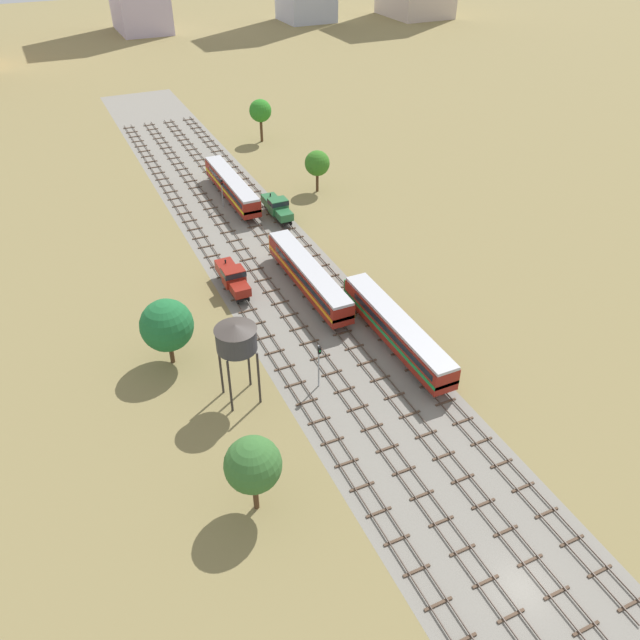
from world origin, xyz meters
TOP-DOWN VIEW (x-y plane):
  - ground_plane at (0.00, 56.00)m, footprint 480.00×480.00m
  - ballast_bed at (0.00, 56.00)m, footprint 16.83×176.00m
  - track_far_left at (-6.42, 57.00)m, footprint 2.40×126.00m
  - track_left at (-2.14, 57.00)m, footprint 2.40×126.00m
  - track_centre_left at (2.14, 57.00)m, footprint 2.40×126.00m
  - track_centre at (6.42, 57.00)m, footprint 2.40×126.00m
  - diesel_railcar_centre_nearest at (6.42, 29.64)m, footprint 2.96×20.50m
  - diesel_railcar_centre_left_near at (2.14, 44.26)m, footprint 2.96×20.50m
  - shunter_loco_far_left_mid at (-6.42, 48.83)m, footprint 2.74×8.46m
  - shunter_loco_centre_midfar at (6.42, 65.77)m, footprint 2.74×8.46m
  - diesel_railcar_centre_left_far at (2.14, 75.03)m, footprint 2.96×20.50m
  - water_tower at (-12.20, 29.03)m, footprint 4.18×4.18m
  - signal_post_nearest at (-4.28, 27.21)m, footprint 0.28×0.47m
  - signal_post_near at (-0.00, 73.28)m, footprint 0.28×0.47m
  - lineside_tree_0 at (-17.22, 37.69)m, footprint 5.73×5.73m
  - lineside_tree_1 at (16.30, 72.48)m, footprint 4.17×4.17m
  - lineside_tree_2 at (-15.57, 15.40)m, footprint 4.77×4.77m
  - lineside_tree_3 at (16.31, 99.20)m, footprint 4.35×4.35m

SIDE VIEW (x-z plane):
  - ground_plane at x=0.00m, z-range 0.00..0.00m
  - ballast_bed at x=0.00m, z-range 0.00..0.01m
  - track_far_left at x=-6.42m, z-range -0.01..0.28m
  - track_left at x=-2.14m, z-range -0.01..0.28m
  - track_centre_left at x=2.14m, z-range -0.01..0.28m
  - track_centre at x=6.42m, z-range -0.01..0.28m
  - shunter_loco_far_left_mid at x=-6.42m, z-range 0.46..3.56m
  - shunter_loco_centre_midfar at x=6.42m, z-range 0.46..3.56m
  - diesel_railcar_centre_nearest at x=6.42m, z-range 0.70..4.50m
  - diesel_railcar_centre_left_near at x=2.14m, z-range 0.70..4.50m
  - diesel_railcar_centre_left_far at x=2.14m, z-range 0.70..4.50m
  - signal_post_near at x=0.00m, z-range 0.68..5.45m
  - signal_post_nearest at x=-4.28m, z-range 0.73..6.13m
  - lineside_tree_1 at x=16.30m, z-range 1.40..8.45m
  - lineside_tree_0 at x=-17.22m, z-range 1.05..8.91m
  - lineside_tree_2 at x=-15.57m, z-range 1.43..9.11m
  - lineside_tree_3 at x=16.31m, z-range 1.91..10.21m
  - water_tower at x=-12.20m, z-range 3.05..12.26m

